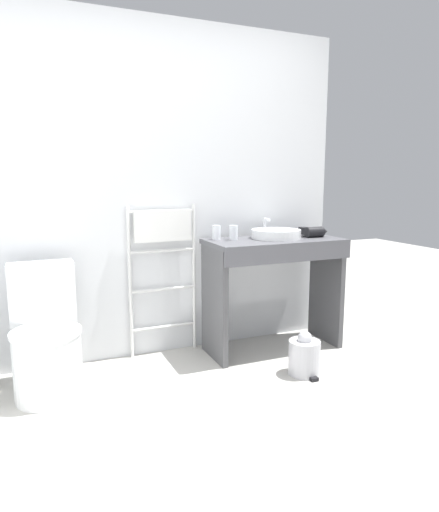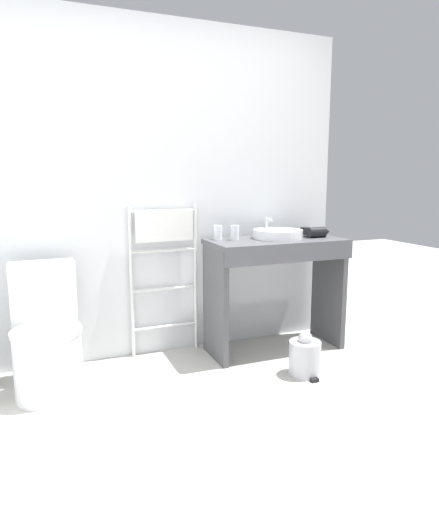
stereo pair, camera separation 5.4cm
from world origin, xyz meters
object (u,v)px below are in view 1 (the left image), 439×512
at_px(towel_radiator, 163,245).
at_px(sink_basin, 276,234).
at_px(trash_bin, 304,356).
at_px(cup_near_edge, 234,233).
at_px(toilet, 46,342).
at_px(hair_dryer, 314,232).
at_px(cup_near_wall, 216,232).

bearing_deg(towel_radiator, sink_basin, -13.71).
bearing_deg(sink_basin, trash_bin, -97.28).
distance_m(sink_basin, cup_near_edge, 0.33).
xyz_separation_m(toilet, hair_dryer, (1.96, 0.09, 0.57)).
xyz_separation_m(toilet, trash_bin, (1.58, -0.39, -0.19)).
bearing_deg(sink_basin, toilet, -175.30).
relative_size(toilet, hair_dryer, 4.17).
bearing_deg(hair_dryer, cup_near_wall, 168.62).
xyz_separation_m(cup_near_wall, trash_bin, (0.37, -0.63, -0.78)).
xyz_separation_m(cup_near_edge, trash_bin, (0.26, -0.57, -0.78)).
bearing_deg(cup_near_edge, cup_near_wall, 148.84).
distance_m(towel_radiator, cup_near_edge, 0.52).
xyz_separation_m(sink_basin, cup_near_wall, (-0.44, 0.11, 0.02)).
relative_size(sink_basin, cup_near_edge, 3.46).
height_order(toilet, cup_near_edge, cup_near_edge).
distance_m(toilet, towel_radiator, 1.03).
height_order(sink_basin, cup_near_wall, cup_near_wall).
relative_size(towel_radiator, trash_bin, 3.73).
bearing_deg(towel_radiator, hair_dryer, -12.04).
height_order(toilet, trash_bin, toilet).
height_order(toilet, cup_near_wall, cup_near_wall).
relative_size(towel_radiator, cup_near_edge, 10.36).
xyz_separation_m(towel_radiator, cup_near_wall, (0.38, -0.09, 0.08)).
relative_size(toilet, trash_bin, 2.65).
relative_size(sink_basin, cup_near_wall, 3.53).
xyz_separation_m(cup_near_wall, cup_near_edge, (0.11, -0.07, 0.00)).
relative_size(towel_radiator, hair_dryer, 5.86).
bearing_deg(toilet, trash_bin, -13.70).
distance_m(toilet, hair_dryer, 2.04).
bearing_deg(trash_bin, towel_radiator, 136.15).
height_order(sink_basin, cup_near_edge, cup_near_edge).
bearing_deg(cup_near_edge, trash_bin, -65.10).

